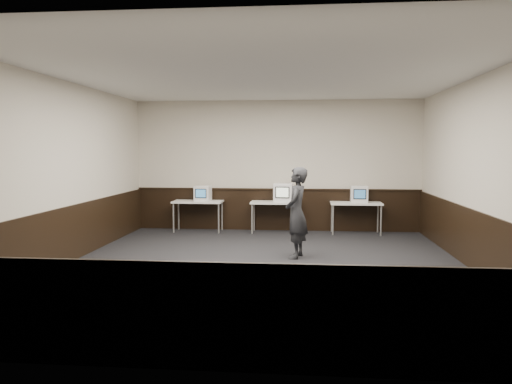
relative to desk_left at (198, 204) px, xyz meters
The scene contains 18 objects.
floor 4.13m from the desk_left, 62.18° to the right, with size 8.00×8.00×0.00m, color black.
ceiling 4.79m from the desk_left, 62.18° to the right, with size 8.00×8.00×0.00m, color white.
back_wall 2.15m from the desk_left, 11.89° to the left, with size 7.00×7.00×0.00m, color beige.
front_wall 7.89m from the desk_left, 75.96° to the right, with size 7.00×7.00×0.00m, color beige.
left_wall 4.05m from the desk_left, 113.96° to the right, with size 8.00×8.00×0.00m, color beige.
right_wall 6.56m from the desk_left, 33.69° to the right, with size 8.00×8.00×0.00m, color beige.
wainscot_back 1.95m from the desk_left, 11.31° to the left, with size 6.98×0.04×1.00m, color black.
wainscot_front 7.82m from the desk_left, 75.93° to the right, with size 6.98×0.04×1.00m, color black.
wainscot_left 3.94m from the desk_left, 113.70° to the right, with size 0.04×7.98×1.00m, color black.
wainscot_right 6.48m from the desk_left, 33.79° to the right, with size 0.04×7.98×1.00m, color black.
wainscot_rail 1.96m from the desk_left, 10.73° to the left, with size 6.98×0.06×0.04m, color black.
desk_left is the anchor object (origin of this frame).
desk_center 1.90m from the desk_left, ahead, with size 1.20×0.60×0.75m.
desk_right 3.80m from the desk_left, ahead, with size 1.20×0.60×0.75m.
emac_left 0.29m from the desk_left, 13.32° to the right, with size 0.39×0.42×0.37m.
emac_center 2.11m from the desk_left, ahead, with size 0.48×0.51×0.44m.
emac_right 3.88m from the desk_left, ahead, with size 0.40×0.43×0.39m.
person 3.68m from the desk_left, 48.52° to the right, with size 0.61×0.40×1.68m, color black.
Camera 1 is at (0.66, -8.29, 2.00)m, focal length 35.00 mm.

